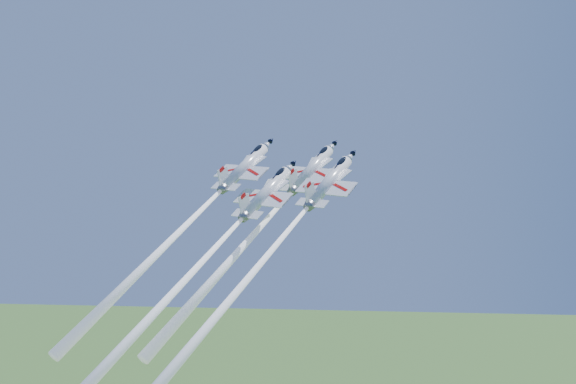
# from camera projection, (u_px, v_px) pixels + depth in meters

# --- Properties ---
(jet_lead) EXTENTS (21.96, 34.87, 36.19)m
(jet_lead) POSITION_uv_depth(u_px,v_px,m) (261.00, 226.00, 100.45)
(jet_lead) COLOR white
(jet_left) EXTENTS (21.59, 34.27, 35.56)m
(jet_left) POSITION_uv_depth(u_px,v_px,m) (187.00, 224.00, 98.71)
(jet_left) COLOR white
(jet_right) EXTENTS (25.81, 41.63, 44.12)m
(jet_right) POSITION_uv_depth(u_px,v_px,m) (250.00, 276.00, 85.24)
(jet_right) COLOR white
(jet_slot) EXTENTS (24.25, 38.85, 40.81)m
(jet_slot) POSITION_uv_depth(u_px,v_px,m) (192.00, 272.00, 90.14)
(jet_slot) COLOR white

